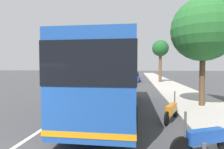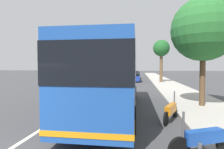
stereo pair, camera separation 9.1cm
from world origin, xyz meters
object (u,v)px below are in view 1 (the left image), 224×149
car_far_distant (134,77)px  motorcycle_by_tree (205,140)px  coach_bus (112,74)px  roadside_tree_far_block (160,49)px  roadside_tree_mid_block (203,30)px  motorcycle_mid_row (171,110)px  car_side_street (134,74)px  car_oncoming (134,75)px

car_far_distant → motorcycle_by_tree: bearing=-172.3°
coach_bus → roadside_tree_far_block: bearing=-15.5°
coach_bus → motorcycle_by_tree: size_ratio=5.26×
coach_bus → car_far_distant: (19.76, -0.74, -1.33)m
car_far_distant → roadside_tree_mid_block: roadside_tree_mid_block is taller
motorcycle_mid_row → coach_bus: bearing=86.8°
coach_bus → roadside_tree_mid_block: size_ratio=1.63×
car_far_distant → car_side_street: 12.72m
car_far_distant → coach_bus: bearing=179.9°
motorcycle_mid_row → motorcycle_by_tree: bearing=-152.0°
motorcycle_mid_row → car_far_distant: bearing=28.6°
car_oncoming → car_side_street: 5.09m
roadside_tree_mid_block → roadside_tree_far_block: size_ratio=1.00×
coach_bus → roadside_tree_far_block: roadside_tree_far_block is taller
roadside_tree_mid_block → roadside_tree_far_block: bearing=1.5°
motorcycle_by_tree → car_side_street: car_side_street is taller
motorcycle_by_tree → roadside_tree_far_block: 23.07m
motorcycle_mid_row → roadside_tree_mid_block: bearing=-14.7°
roadside_tree_mid_block → motorcycle_mid_row: bearing=142.4°
car_oncoming → car_far_distant: car_far_distant is taller
coach_bus → car_side_street: bearing=-1.7°
motorcycle_mid_row → car_side_street: 33.98m
car_side_street → car_oncoming: bearing=-178.8°
roadside_tree_mid_block → roadside_tree_far_block: 16.47m
car_oncoming → car_far_distant: bearing=177.4°
motorcycle_mid_row → roadside_tree_far_block: 19.95m
car_far_distant → roadside_tree_far_block: (-1.82, -3.91, 4.33)m
car_side_street → roadside_tree_mid_block: 31.59m
car_oncoming → motorcycle_mid_row: bearing=-179.0°
motorcycle_by_tree → car_side_street: bearing=-110.8°
car_side_street → coach_bus: bearing=177.8°
car_oncoming → roadside_tree_mid_block: bearing=-173.7°
coach_bus → car_side_street: (32.48, -0.39, -1.30)m
coach_bus → roadside_tree_mid_block: bearing=-74.8°
coach_bus → car_oncoming: size_ratio=2.24×
roadside_tree_far_block → motorcycle_mid_row: bearing=174.7°
coach_bus → car_oncoming: bearing=-2.3°
car_far_distant → roadside_tree_mid_block: bearing=-164.5°
roadside_tree_mid_block → roadside_tree_far_block: roadside_tree_far_block is taller
coach_bus → car_side_street: coach_bus is taller
roadside_tree_far_block → coach_bus: bearing=165.5°
motorcycle_mid_row → car_oncoming: bearing=27.3°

